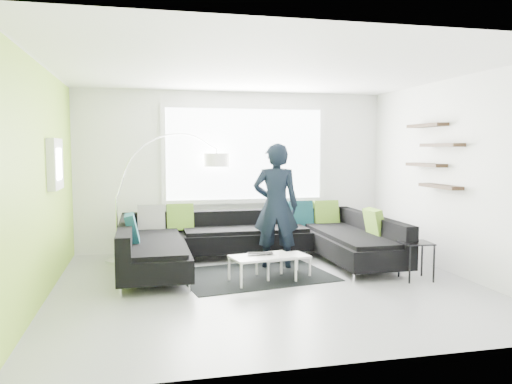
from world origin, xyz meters
TOP-DOWN VIEW (x-y plane):
  - ground at (0.00, 0.00)m, footprint 5.50×5.50m
  - room_shell at (0.04, 0.21)m, footprint 5.54×5.04m
  - sectional_sofa at (0.07, 1.02)m, footprint 4.01×2.49m
  - rug at (-0.06, 0.53)m, footprint 2.27×1.81m
  - coffee_table at (0.15, 0.29)m, footprint 1.18×0.83m
  - arc_lamp at (-2.00, 1.80)m, footprint 2.00×0.94m
  - side_table at (2.05, -0.19)m, footprint 0.41×0.41m
  - person at (0.36, 0.94)m, footprint 0.89×0.76m
  - laptop at (-0.05, 0.21)m, footprint 0.40×0.31m

SIDE VIEW (x-z plane):
  - ground at x=0.00m, z-range 0.00..0.00m
  - rug at x=-0.06m, z-range 0.00..0.01m
  - coffee_table at x=0.15m, z-range 0.00..0.35m
  - side_table at x=2.05m, z-range 0.00..0.52m
  - laptop at x=-0.05m, z-range 0.35..0.38m
  - sectional_sofa at x=0.07m, z-range -0.05..0.81m
  - person at x=0.36m, z-range 0.00..1.88m
  - arc_lamp at x=-2.00m, z-range 0.00..2.06m
  - room_shell at x=0.04m, z-range 0.40..3.22m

